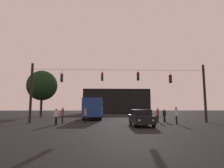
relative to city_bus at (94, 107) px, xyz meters
The scene contains 12 objects.
ground_plane 4.60m from the city_bus, 37.72° to the left, with size 168.00×168.00×0.00m, color black.
overhead_signal_span 8.93m from the city_bus, 67.71° to the right, with size 20.43×0.44×6.80m.
city_bus is the anchor object (origin of this frame).
car_near_right 13.01m from the city_bus, 67.14° to the right, with size 1.81×4.34×1.52m.
pedestrian_crossing_left 10.94m from the city_bus, 43.88° to the right, with size 0.28×0.38×1.65m.
pedestrian_crossing_center 11.41m from the city_bus, 39.74° to the right, with size 0.34×0.42×1.52m.
pedestrian_crossing_right 11.35m from the city_bus, 106.00° to the right, with size 0.35×0.42×1.63m.
pedestrian_near_bus 9.21m from the city_bus, 109.00° to the right, with size 0.35×0.42×1.72m.
pedestrian_trailing 8.41m from the city_bus, 93.66° to the right, with size 0.31×0.40×1.64m.
pedestrian_far_side 13.74m from the city_bus, 48.87° to the right, with size 0.32×0.41×1.77m.
corner_building 28.52m from the city_bus, 79.82° to the left, with size 18.92×10.74×6.97m.
tree_left_silhouette 13.08m from the city_bus, 147.03° to the left, with size 5.72×5.72×8.80m.
Camera 1 is at (-1.71, -7.78, 1.70)m, focal length 30.22 mm.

